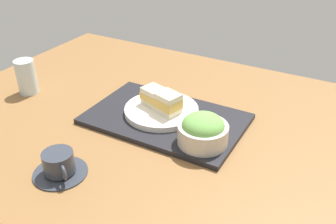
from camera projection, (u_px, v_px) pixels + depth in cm
name	position (u px, v px, depth cm)	size (l,w,h in cm)	color
ground_plane	(166.00, 125.00, 109.74)	(140.00, 100.00, 3.00)	brown
serving_tray	(165.00, 119.00, 108.51)	(44.22, 27.98, 1.45)	black
sandwich_plate	(161.00, 110.00, 109.66)	(21.46, 21.46, 1.68)	white
sandwich_near	(169.00, 103.00, 105.75)	(7.71, 6.97, 5.94)	beige
sandwich_far	(154.00, 96.00, 109.90)	(7.99, 7.22, 5.20)	beige
salad_bowl	(203.00, 130.00, 95.21)	(12.97, 12.97, 8.18)	beige
coffee_cup	(59.00, 165.00, 87.36)	(12.79, 12.79, 5.96)	#333842
drinking_glass	(26.00, 77.00, 121.54)	(6.22, 6.22, 11.24)	silver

